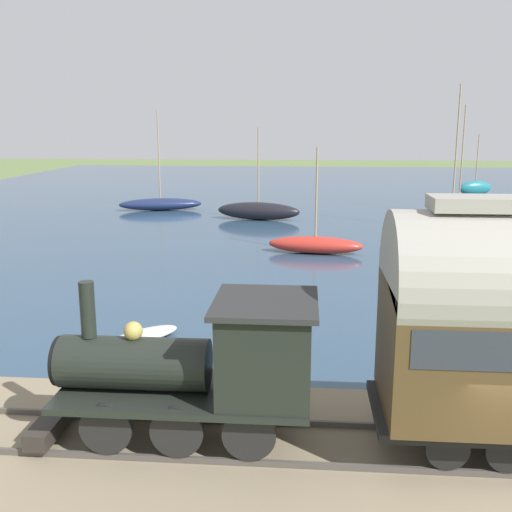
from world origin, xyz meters
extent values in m
cube|color=#2D4760|center=(43.73, 0.00, 0.00)|extent=(80.00, 80.00, 0.01)
cube|color=#84755B|center=(0.86, 0.00, 0.29)|extent=(5.13, 56.00, 0.58)
cube|color=#4C4742|center=(1.63, 0.00, 0.64)|extent=(0.07, 54.88, 0.12)
cylinder|color=black|center=(0.10, 4.81, 1.18)|extent=(0.12, 0.97, 0.97)
cylinder|color=black|center=(1.63, 4.81, 1.18)|extent=(0.12, 0.97, 0.97)
cylinder|color=black|center=(0.10, 6.11, 1.18)|extent=(0.12, 0.97, 0.97)
cylinder|color=black|center=(1.63, 6.11, 1.18)|extent=(0.12, 0.97, 0.97)
cylinder|color=black|center=(0.10, 7.41, 1.18)|extent=(0.12, 0.97, 0.97)
cylinder|color=black|center=(1.63, 7.41, 1.18)|extent=(0.12, 0.97, 0.97)
cube|color=black|center=(0.86, 6.11, 1.58)|extent=(2.03, 4.72, 0.12)
cylinder|color=black|center=(0.86, 7.05, 2.15)|extent=(1.00, 2.83, 1.00)
cylinder|color=black|center=(0.86, 8.51, 2.15)|extent=(0.95, 0.08, 0.95)
cylinder|color=black|center=(0.86, 7.90, 3.18)|extent=(0.28, 0.28, 1.07)
sphere|color=tan|center=(0.86, 7.05, 2.79)|extent=(0.36, 0.36, 0.36)
cube|color=black|center=(0.86, 4.57, 2.50)|extent=(1.93, 1.65, 1.70)
cube|color=#282828|center=(0.86, 4.57, 3.40)|extent=(2.13, 1.89, 0.10)
cube|color=#2D2823|center=(0.86, 8.72, 0.88)|extent=(1.83, 0.44, 0.32)
cylinder|color=black|center=(0.10, 0.35, 1.08)|extent=(0.12, 0.76, 0.76)
cylinder|color=black|center=(1.63, 0.35, 1.08)|extent=(0.12, 0.76, 0.76)
cylinder|color=black|center=(0.10, 1.37, 1.08)|extent=(0.12, 0.76, 0.76)
cylinder|color=black|center=(1.63, 1.37, 1.08)|extent=(0.12, 0.76, 0.76)
ellipsoid|color=#1E707A|center=(47.29, -11.73, 0.68)|extent=(2.04, 3.46, 1.35)
cylinder|color=#9E8460|center=(47.29, -11.73, 3.48)|extent=(0.10, 0.10, 4.25)
ellipsoid|color=gray|center=(35.34, -7.36, 0.46)|extent=(3.13, 4.07, 0.90)
cylinder|color=#9E8460|center=(35.34, -7.36, 4.38)|extent=(0.10, 0.10, 6.93)
ellipsoid|color=white|center=(28.00, -5.14, 0.58)|extent=(4.64, 6.21, 1.15)
cylinder|color=#9E8460|center=(28.00, -5.14, 5.00)|extent=(0.10, 0.10, 7.68)
cube|color=silver|center=(28.00, -5.14, 1.38)|extent=(1.85, 2.13, 0.45)
ellipsoid|color=#B72D23|center=(20.80, 3.34, 0.44)|extent=(1.87, 5.00, 0.87)
cylinder|color=#9E8460|center=(20.80, 3.34, 3.14)|extent=(0.10, 0.10, 4.51)
ellipsoid|color=#192347|center=(35.42, 14.99, 0.47)|extent=(2.91, 6.47, 0.92)
cylinder|color=#9E8460|center=(35.42, 14.99, 4.22)|extent=(0.10, 0.10, 6.59)
ellipsoid|color=black|center=(31.43, 7.12, 0.62)|extent=(2.24, 5.95, 1.22)
cylinder|color=#9E8460|center=(31.43, 7.12, 3.76)|extent=(0.10, 0.10, 5.07)
ellipsoid|color=beige|center=(7.65, 8.80, 0.16)|extent=(2.37, 2.29, 0.31)
camera|label=1|loc=(-9.50, 3.89, 6.58)|focal=42.00mm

